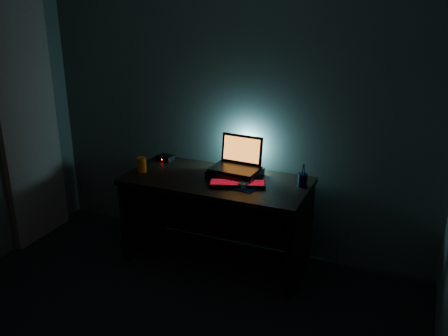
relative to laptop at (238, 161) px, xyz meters
name	(u,v)px	position (x,y,z in m)	size (l,w,h in m)	color
room	(85,196)	(-0.12, -1.77, 0.38)	(3.50, 4.00, 2.50)	black
desk	(219,205)	(-0.12, -0.10, -0.38)	(1.50, 0.70, 0.75)	black
curtain	(27,116)	(-1.83, -0.35, 0.28)	(0.06, 0.65, 2.30)	#BBAC96
riser	(235,173)	(0.00, -0.05, -0.09)	(0.40, 0.30, 0.06)	black
laptop	(238,161)	(0.00, 0.00, 0.00)	(0.40, 0.31, 0.26)	black
keyboard	(237,184)	(0.08, -0.22, -0.11)	(0.46, 0.27, 0.03)	black
mousepad	(245,186)	(0.15, -0.22, -0.12)	(0.22, 0.20, 0.00)	navy
mouse	(245,184)	(0.15, -0.22, -0.10)	(0.07, 0.11, 0.03)	#9C9CA1
pen_cup	(303,180)	(0.56, -0.04, -0.07)	(0.07, 0.07, 0.10)	black
juice_glass	(142,165)	(-0.76, -0.25, -0.06)	(0.07, 0.07, 0.13)	orange
router	(165,158)	(-0.73, 0.09, -0.10)	(0.15, 0.12, 0.04)	black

